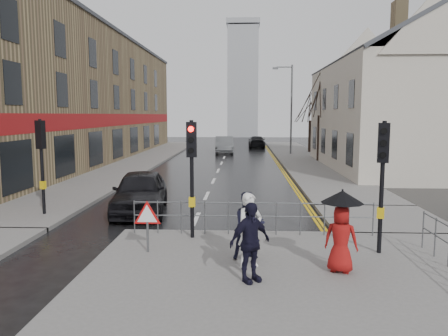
# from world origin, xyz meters

# --- Properties ---
(ground) EXTENTS (120.00, 120.00, 0.00)m
(ground) POSITION_xyz_m (0.00, 0.00, 0.00)
(ground) COLOR black
(ground) RESTS_ON ground
(near_pavement) EXTENTS (10.00, 9.00, 0.14)m
(near_pavement) POSITION_xyz_m (3.00, -3.50, 0.07)
(near_pavement) COLOR #605E5B
(near_pavement) RESTS_ON ground
(left_pavement) EXTENTS (4.00, 44.00, 0.14)m
(left_pavement) POSITION_xyz_m (-6.50, 23.00, 0.07)
(left_pavement) COLOR #605E5B
(left_pavement) RESTS_ON ground
(right_pavement) EXTENTS (4.00, 40.00, 0.14)m
(right_pavement) POSITION_xyz_m (6.50, 25.00, 0.07)
(right_pavement) COLOR #605E5B
(right_pavement) RESTS_ON ground
(pavement_bridge_right) EXTENTS (4.00, 4.20, 0.14)m
(pavement_bridge_right) POSITION_xyz_m (6.50, 3.00, 0.07)
(pavement_bridge_right) COLOR #605E5B
(pavement_bridge_right) RESTS_ON ground
(building_left_terrace) EXTENTS (8.00, 42.00, 10.00)m
(building_left_terrace) POSITION_xyz_m (-12.00, 22.00, 5.00)
(building_left_terrace) COLOR #937E55
(building_left_terrace) RESTS_ON ground
(building_right_cream) EXTENTS (9.00, 16.40, 10.10)m
(building_right_cream) POSITION_xyz_m (12.00, 18.00, 4.78)
(building_right_cream) COLOR #BBB4A3
(building_right_cream) RESTS_ON ground
(church_tower) EXTENTS (5.00, 5.00, 18.00)m
(church_tower) POSITION_xyz_m (1.50, 62.00, 9.00)
(church_tower) COLOR #94979C
(church_tower) RESTS_ON ground
(traffic_signal_near_left) EXTENTS (0.28, 0.27, 3.40)m
(traffic_signal_near_left) POSITION_xyz_m (0.20, 0.20, 2.46)
(traffic_signal_near_left) COLOR black
(traffic_signal_near_left) RESTS_ON near_pavement
(traffic_signal_near_right) EXTENTS (0.34, 0.33, 3.40)m
(traffic_signal_near_right) POSITION_xyz_m (5.20, -1.00, 2.46)
(traffic_signal_near_right) COLOR black
(traffic_signal_near_right) RESTS_ON near_pavement
(traffic_signal_far_left) EXTENTS (0.34, 0.33, 3.40)m
(traffic_signal_far_left) POSITION_xyz_m (-5.50, 3.00, 2.46)
(traffic_signal_far_left) COLOR black
(traffic_signal_far_left) RESTS_ON left_pavement
(guard_railing_front) EXTENTS (7.14, 0.04, 1.00)m
(guard_railing_front) POSITION_xyz_m (1.95, 0.60, 0.86)
(guard_railing_front) COLOR #595B5E
(guard_railing_front) RESTS_ON near_pavement
(warning_sign) EXTENTS (0.80, 0.07, 1.35)m
(warning_sign) POSITION_xyz_m (-0.80, -1.21, 1.04)
(warning_sign) COLOR #595B5E
(warning_sign) RESTS_ON near_pavement
(street_lamp) EXTENTS (1.83, 0.25, 8.00)m
(street_lamp) POSITION_xyz_m (5.82, 28.00, 4.71)
(street_lamp) COLOR #595B5E
(street_lamp) RESTS_ON right_pavement
(tree_near) EXTENTS (2.40, 2.40, 6.58)m
(tree_near) POSITION_xyz_m (7.50, 22.00, 5.14)
(tree_near) COLOR black
(tree_near) RESTS_ON right_pavement
(tree_far) EXTENTS (2.40, 2.40, 5.64)m
(tree_far) POSITION_xyz_m (8.00, 30.00, 4.42)
(tree_far) COLOR black
(tree_far) RESTS_ON right_pavement
(pedestrian_a) EXTENTS (0.76, 0.69, 1.75)m
(pedestrian_a) POSITION_xyz_m (1.83, -2.19, 1.02)
(pedestrian_a) COLOR silver
(pedestrian_a) RESTS_ON near_pavement
(pedestrian_b) EXTENTS (0.98, 0.87, 1.67)m
(pedestrian_b) POSITION_xyz_m (1.82, -1.62, 0.98)
(pedestrian_b) COLOR black
(pedestrian_b) RESTS_ON near_pavement
(pedestrian_with_umbrella) EXTENTS (0.96, 0.96, 1.87)m
(pedestrian_with_umbrella) POSITION_xyz_m (3.89, -2.45, 1.21)
(pedestrian_with_umbrella) COLOR maroon
(pedestrian_with_umbrella) RESTS_ON near_pavement
(pedestrian_d) EXTENTS (1.07, 0.93, 1.72)m
(pedestrian_d) POSITION_xyz_m (1.82, -3.11, 1.00)
(pedestrian_d) COLOR black
(pedestrian_d) RESTS_ON near_pavement
(car_parked) EXTENTS (2.43, 4.86, 1.59)m
(car_parked) POSITION_xyz_m (-2.23, 4.00, 0.79)
(car_parked) COLOR black
(car_parked) RESTS_ON ground
(car_mid) EXTENTS (1.94, 4.94, 1.60)m
(car_mid) POSITION_xyz_m (-0.17, 29.75, 0.80)
(car_mid) COLOR #515457
(car_mid) RESTS_ON ground
(car_far) EXTENTS (1.85, 4.54, 1.32)m
(car_far) POSITION_xyz_m (3.15, 36.72, 0.66)
(car_far) COLOR black
(car_far) RESTS_ON ground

